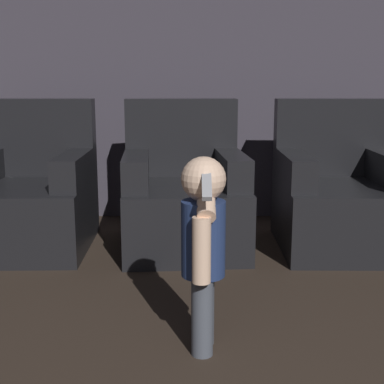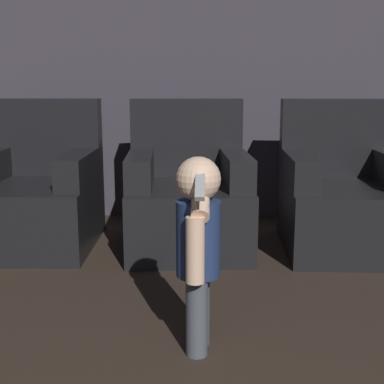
{
  "view_description": "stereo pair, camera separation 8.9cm",
  "coord_description": "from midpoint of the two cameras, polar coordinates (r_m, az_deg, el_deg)",
  "views": [
    {
      "loc": [
        -0.07,
        0.2,
        1.08
      ],
      "look_at": [
        -0.08,
        2.92,
        0.52
      ],
      "focal_mm": 50.0,
      "sensor_mm": 36.0,
      "label": 1
    },
    {
      "loc": [
        0.01,
        0.2,
        1.08
      ],
      "look_at": [
        -0.08,
        2.92,
        0.52
      ],
      "focal_mm": 50.0,
      "sensor_mm": 36.0,
      "label": 2
    }
  ],
  "objects": [
    {
      "name": "wall_back",
      "position": [
        4.31,
        0.48,
        14.53
      ],
      "size": [
        8.4,
        0.05,
        2.6
      ],
      "color": "#3D3842",
      "rests_on": "ground_plane"
    },
    {
      "name": "armchair_left",
      "position": [
        3.72,
        -17.45,
        -0.56
      ],
      "size": [
        0.8,
        0.9,
        0.97
      ],
      "rotation": [
        0.0,
        0.0,
        0.02
      ],
      "color": "black",
      "rests_on": "ground_plane"
    },
    {
      "name": "armchair_right",
      "position": [
        3.67,
        14.73,
        -0.58
      ],
      "size": [
        0.79,
        0.9,
        0.97
      ],
      "rotation": [
        0.0,
        0.0,
        -0.01
      ],
      "color": "black",
      "rests_on": "ground_plane"
    },
    {
      "name": "armchair_middle",
      "position": [
        3.55,
        -1.54,
        -0.59
      ],
      "size": [
        0.84,
        0.94,
        0.97
      ],
      "rotation": [
        0.0,
        0.0,
        0.08
      ],
      "color": "black",
      "rests_on": "ground_plane"
    },
    {
      "name": "person_toddler",
      "position": [
        2.12,
        0.07,
        -5.04
      ],
      "size": [
        0.18,
        0.32,
        0.8
      ],
      "rotation": [
        0.0,
        0.0,
        -1.65
      ],
      "color": "#474C56",
      "rests_on": "ground_plane"
    }
  ]
}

